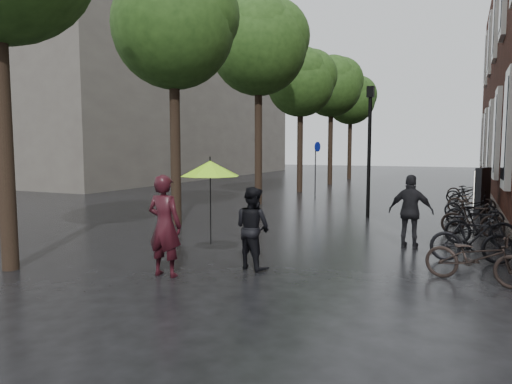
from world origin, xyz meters
The scene contains 11 objects.
ground centered at (0.00, 0.00, 0.00)m, with size 120.00×120.00×0.00m, color black.
bg_building centered at (-22.00, 28.00, 7.00)m, with size 16.00×30.00×14.00m, color #47423D.
street_trees centered at (-3.99, 15.91, 6.34)m, with size 4.33×34.03×8.91m.
person_burgundy centered at (-0.90, 1.91, 0.97)m, with size 0.71×0.46×1.94m, color black.
person_black centered at (0.39, 3.10, 0.83)m, with size 0.81×0.63×1.66m, color black.
lime_umbrella centered at (-0.19, 2.42, 2.04)m, with size 1.15×1.15×1.70m.
pedestrian_walking centered at (3.11, 6.42, 0.90)m, with size 1.05×0.44×1.80m, color black.
parked_bicycles centered at (4.51, 11.13, 0.46)m, with size 1.98×15.57×1.00m.
ad_lightbox centered at (4.92, 13.76, 0.86)m, with size 0.27×1.14×1.72m.
lamp_post centered at (1.23, 10.98, 2.76)m, with size 0.23×0.23×4.55m.
cycle_sign centered at (-2.56, 17.21, 1.83)m, with size 0.15×0.50×2.76m.
Camera 1 is at (4.20, -5.15, 2.43)m, focal length 32.00 mm.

